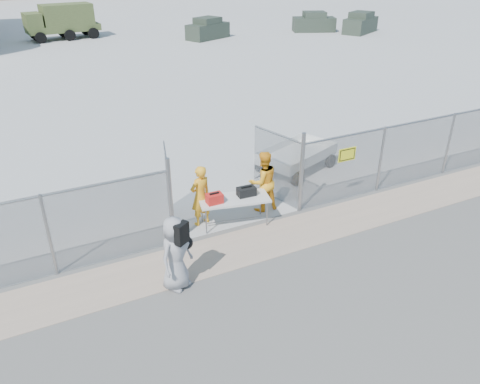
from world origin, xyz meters
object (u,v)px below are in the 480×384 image
folding_table (234,211)px  visitor (175,253)px  security_worker_left (200,196)px  utility_trailer (296,158)px  security_worker_right (263,181)px

folding_table → visitor: bearing=-129.4°
security_worker_left → utility_trailer: size_ratio=0.49×
folding_table → utility_trailer: bearing=45.5°
folding_table → security_worker_left: bearing=164.7°
security_worker_right → security_worker_left: bearing=-1.1°
folding_table → utility_trailer: utility_trailer is taller
security_worker_right → utility_trailer: size_ratio=0.51×
security_worker_right → visitor: 4.24m
folding_table → visitor: visitor is taller
utility_trailer → security_worker_right: bearing=-161.7°
folding_table → visitor: (-2.41, -1.92, 0.51)m
utility_trailer → security_worker_left: bearing=-177.0°
security_worker_left → visitor: 2.83m
security_worker_left → visitor: size_ratio=0.98×
folding_table → security_worker_left: (-0.84, 0.43, 0.49)m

